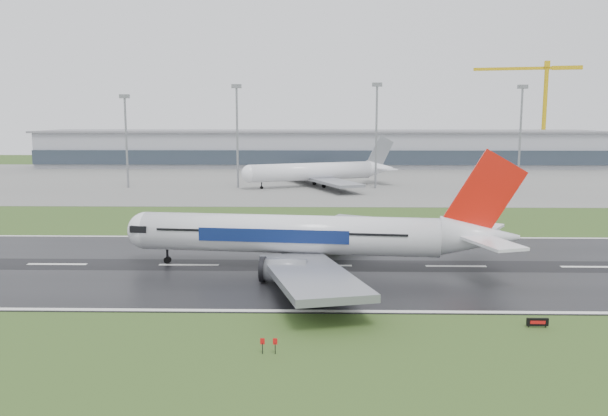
{
  "coord_description": "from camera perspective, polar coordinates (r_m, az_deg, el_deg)",
  "views": [
    {
      "loc": [
        -0.79,
        -90.23,
        22.33
      ],
      "look_at": [
        -2.92,
        12.0,
        7.0
      ],
      "focal_mm": 36.56,
      "sensor_mm": 36.0,
      "label": 1
    }
  ],
  "objects": [
    {
      "name": "ground",
      "position": [
        92.96,
        1.65,
        -5.38
      ],
      "size": [
        520.0,
        520.0,
        0.0
      ],
      "primitive_type": "plane",
      "color": "#2C481A",
      "rests_on": "ground"
    },
    {
      "name": "runway",
      "position": [
        92.95,
        1.65,
        -5.35
      ],
      "size": [
        400.0,
        45.0,
        0.1
      ],
      "primitive_type": "cube",
      "color": "black",
      "rests_on": "ground"
    },
    {
      "name": "apron",
      "position": [
        216.39,
        1.4,
        2.61
      ],
      "size": [
        400.0,
        130.0,
        0.08
      ],
      "primitive_type": "cube",
      "color": "slate",
      "rests_on": "ground"
    },
    {
      "name": "terminal",
      "position": [
        275.63,
        1.37,
        5.44
      ],
      "size": [
        240.0,
        36.0,
        15.0
      ],
      "primitive_type": "cube",
      "color": "gray",
      "rests_on": "ground"
    },
    {
      "name": "main_airliner",
      "position": [
        89.66,
        1.14,
        -0.32
      ],
      "size": [
        63.09,
        60.69,
        16.91
      ],
      "primitive_type": null,
      "rotation": [
        0.0,
        0.0,
        -0.11
      ],
      "color": "silver",
      "rests_on": "runway"
    },
    {
      "name": "parked_airliner",
      "position": [
        195.09,
        1.27,
        4.25
      ],
      "size": [
        67.25,
        65.29,
        15.4
      ],
      "primitive_type": null,
      "rotation": [
        0.0,
        0.0,
        0.39
      ],
      "color": "white",
      "rests_on": "apron"
    },
    {
      "name": "tower_crane",
      "position": [
        308.57,
        21.27,
        8.14
      ],
      "size": [
        46.72,
        13.84,
        46.66
      ],
      "primitive_type": null,
      "rotation": [
        0.0,
        0.0,
        -0.24
      ],
      "color": "gold",
      "rests_on": "ground"
    },
    {
      "name": "runway_sign",
      "position": [
        71.29,
        20.71,
        -9.86
      ],
      "size": [
        2.28,
        0.9,
        1.04
      ],
      "primitive_type": null,
      "rotation": [
        0.0,
        0.0,
        0.29
      ],
      "color": "black",
      "rests_on": "ground"
    },
    {
      "name": "floodmast_1",
      "position": [
        199.29,
        -16.04,
        5.73
      ],
      "size": [
        0.64,
        0.64,
        27.51
      ],
      "primitive_type": "cylinder",
      "color": "gray",
      "rests_on": "ground"
    },
    {
      "name": "floodmast_2",
      "position": [
        191.93,
        -6.17,
        6.37
      ],
      "size": [
        0.64,
        0.64,
        30.51
      ],
      "primitive_type": "cylinder",
      "color": "gray",
      "rests_on": "ground"
    },
    {
      "name": "floodmast_3",
      "position": [
        191.22,
        6.67,
        6.41
      ],
      "size": [
        0.64,
        0.64,
        30.93
      ],
      "primitive_type": "cylinder",
      "color": "gray",
      "rests_on": "ground"
    },
    {
      "name": "floodmast_4",
      "position": [
        200.14,
        19.28,
        5.99
      ],
      "size": [
        0.64,
        0.64,
        30.27
      ],
      "primitive_type": "cylinder",
      "color": "gray",
      "rests_on": "ground"
    }
  ]
}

